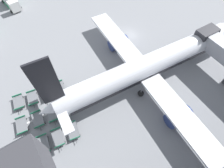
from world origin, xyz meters
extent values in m
plane|color=gray|center=(0.00, 0.00, 0.00)|extent=(500.00, 500.00, 0.00)
cube|color=#2D2D33|center=(12.63, 8.31, 4.79)|extent=(2.52, 4.30, 3.45)
cylinder|color=silver|center=(11.69, -4.31, 3.70)|extent=(6.68, 36.34, 4.01)
sphere|color=silver|center=(13.03, 13.71, 3.70)|extent=(3.81, 3.81, 3.81)
cone|color=silver|center=(10.35, -22.33, 3.70)|extent=(4.16, 5.09, 3.81)
cube|color=black|center=(10.40, -21.58, 9.77)|extent=(0.50, 3.02, 8.13)
cube|color=silver|center=(10.40, -21.58, 4.30)|extent=(10.47, 2.28, 0.24)
cube|color=silver|center=(11.58, -5.75, 2.80)|extent=(37.27, 6.52, 0.44)
cylinder|color=navy|center=(21.38, -6.08, 1.34)|extent=(2.86, 4.22, 2.57)
cylinder|color=navy|center=(1.84, -4.63, 1.34)|extent=(2.86, 4.22, 2.57)
cube|color=black|center=(11.69, -4.31, 3.00)|extent=(6.50, 32.74, 0.72)
cylinder|color=#56565B|center=(12.52, 6.87, 1.64)|extent=(0.24, 0.24, 2.11)
sphere|color=black|center=(12.52, 6.87, 0.58)|extent=(1.17, 1.17, 1.17)
cylinder|color=#56565B|center=(14.32, -8.13, 1.64)|extent=(0.24, 0.24, 2.11)
sphere|color=black|center=(14.32, -8.13, 0.58)|extent=(1.17, 1.17, 1.17)
cylinder|color=#56565B|center=(8.52, -7.70, 1.64)|extent=(0.24, 0.24, 2.11)
sphere|color=black|center=(8.52, -7.70, 0.58)|extent=(1.17, 1.17, 1.17)
cube|color=white|center=(-24.07, -19.76, 1.65)|extent=(2.37, 2.65, 2.48)
cube|color=#2D8C5B|center=(-28.78, -20.35, 0.59)|extent=(5.57, 3.05, 1.18)
sphere|color=black|center=(-24.21, -20.93, 0.45)|extent=(0.90, 0.90, 0.90)
sphere|color=black|center=(-24.49, -18.66, 0.45)|extent=(0.90, 0.90, 0.90)
sphere|color=black|center=(-30.19, -21.68, 0.45)|extent=(0.90, 0.90, 0.90)
cube|color=slate|center=(4.02, -27.34, 0.55)|extent=(3.10, 2.05, 0.10)
cube|color=#237F56|center=(5.41, -27.54, 0.76)|extent=(0.31, 1.65, 0.32)
cube|color=#237F56|center=(2.63, -27.14, 0.76)|extent=(0.31, 1.65, 0.32)
cube|color=#333338|center=(5.80, -27.59, 0.43)|extent=(0.70, 0.16, 0.06)
sphere|color=black|center=(4.92, -28.18, 0.18)|extent=(0.36, 0.36, 0.36)
sphere|color=black|center=(5.12, -26.78, 0.18)|extent=(0.36, 0.36, 0.36)
sphere|color=black|center=(2.92, -27.89, 0.18)|extent=(0.36, 0.36, 0.36)
sphere|color=black|center=(3.12, -26.50, 0.18)|extent=(0.36, 0.36, 0.36)
cube|color=slate|center=(8.55, -28.13, 0.55)|extent=(3.10, 2.06, 0.10)
cube|color=#237F56|center=(9.94, -28.34, 0.76)|extent=(0.32, 1.65, 0.32)
cube|color=#237F56|center=(7.16, -27.93, 0.76)|extent=(0.32, 1.65, 0.32)
cube|color=#333338|center=(10.32, -28.39, 0.43)|extent=(0.70, 0.16, 0.06)
sphere|color=black|center=(9.45, -28.98, 0.18)|extent=(0.36, 0.36, 0.36)
sphere|color=black|center=(9.65, -27.58, 0.18)|extent=(0.36, 0.36, 0.36)
sphere|color=black|center=(7.44, -28.68, 0.18)|extent=(0.36, 0.36, 0.36)
sphere|color=black|center=(7.65, -27.29, 0.18)|extent=(0.36, 0.36, 0.36)
cube|color=slate|center=(12.75, -28.82, 0.55)|extent=(3.16, 2.21, 0.10)
cube|color=#237F56|center=(14.12, -29.10, 0.76)|extent=(0.41, 1.64, 0.32)
cube|color=#237F56|center=(11.37, -28.54, 0.76)|extent=(0.41, 1.64, 0.32)
cube|color=#333338|center=(14.51, -29.18, 0.43)|extent=(0.70, 0.20, 0.06)
sphere|color=black|center=(13.60, -29.71, 0.18)|extent=(0.36, 0.36, 0.36)
sphere|color=black|center=(13.88, -28.33, 0.18)|extent=(0.36, 0.36, 0.36)
sphere|color=black|center=(11.62, -29.31, 0.18)|extent=(0.36, 0.36, 0.36)
sphere|color=black|center=(11.90, -27.93, 0.18)|extent=(0.36, 0.36, 0.36)
cube|color=slate|center=(4.52, -25.00, 0.55)|extent=(3.11, 2.09, 0.10)
cube|color=#237F56|center=(5.90, -25.22, 0.76)|extent=(0.34, 1.65, 0.32)
cube|color=#237F56|center=(3.13, -24.79, 0.76)|extent=(0.34, 1.65, 0.32)
cube|color=#333338|center=(6.29, -25.28, 0.43)|extent=(0.70, 0.17, 0.06)
sphere|color=black|center=(5.41, -25.86, 0.18)|extent=(0.36, 0.36, 0.36)
sphere|color=black|center=(5.62, -24.46, 0.18)|extent=(0.36, 0.36, 0.36)
sphere|color=black|center=(3.41, -25.54, 0.18)|extent=(0.36, 0.36, 0.36)
sphere|color=black|center=(3.63, -24.15, 0.18)|extent=(0.36, 0.36, 0.36)
cube|color=slate|center=(8.98, -25.56, 0.55)|extent=(3.05, 1.96, 0.10)
cube|color=#237F56|center=(10.37, -25.71, 0.76)|extent=(0.26, 1.66, 0.32)
cube|color=#237F56|center=(7.58, -25.41, 0.76)|extent=(0.26, 1.66, 0.32)
cube|color=#333338|center=(10.76, -25.75, 0.43)|extent=(0.70, 0.13, 0.06)
sphere|color=black|center=(9.91, -26.37, 0.18)|extent=(0.36, 0.36, 0.36)
sphere|color=black|center=(10.06, -24.96, 0.18)|extent=(0.36, 0.36, 0.36)
sphere|color=black|center=(7.90, -26.15, 0.18)|extent=(0.36, 0.36, 0.36)
sphere|color=black|center=(8.05, -24.75, 0.18)|extent=(0.36, 0.36, 0.36)
cube|color=slate|center=(13.37, -26.23, 0.55)|extent=(3.10, 2.06, 0.10)
cube|color=#237F56|center=(14.75, -26.44, 0.76)|extent=(0.32, 1.65, 0.32)
cube|color=#237F56|center=(11.98, -26.03, 0.76)|extent=(0.32, 1.65, 0.32)
cube|color=#333338|center=(15.14, -26.49, 0.43)|extent=(0.70, 0.16, 0.06)
sphere|color=black|center=(14.26, -27.08, 0.18)|extent=(0.36, 0.36, 0.36)
sphere|color=black|center=(14.47, -25.68, 0.18)|extent=(0.36, 0.36, 0.36)
sphere|color=black|center=(12.26, -26.79, 0.18)|extent=(0.36, 0.36, 0.36)
sphere|color=black|center=(12.47, -25.39, 0.18)|extent=(0.36, 0.36, 0.36)
cube|color=slate|center=(4.96, -22.63, 0.55)|extent=(3.03, 1.91, 0.10)
cube|color=#237F56|center=(6.35, -22.76, 0.76)|extent=(0.23, 1.66, 0.32)
cube|color=#237F56|center=(3.56, -22.50, 0.76)|extent=(0.23, 1.66, 0.32)
cube|color=#333338|center=(6.74, -22.79, 0.43)|extent=(0.70, 0.12, 0.06)
sphere|color=black|center=(5.90, -23.42, 0.18)|extent=(0.36, 0.36, 0.36)
sphere|color=black|center=(6.03, -22.02, 0.18)|extent=(0.36, 0.36, 0.36)
sphere|color=black|center=(3.89, -23.24, 0.18)|extent=(0.36, 0.36, 0.36)
sphere|color=black|center=(4.01, -21.84, 0.18)|extent=(0.36, 0.36, 0.36)
cube|color=slate|center=(9.34, -23.18, 0.55)|extent=(3.09, 2.04, 0.10)
cube|color=#237F56|center=(10.74, -23.37, 0.76)|extent=(0.30, 1.66, 0.32)
cube|color=#237F56|center=(7.95, -22.99, 0.76)|extent=(0.30, 1.66, 0.32)
cube|color=#333338|center=(11.12, -23.42, 0.43)|extent=(0.70, 0.15, 0.06)
sphere|color=black|center=(10.25, -24.01, 0.18)|extent=(0.36, 0.36, 0.36)
sphere|color=black|center=(10.44, -22.62, 0.18)|extent=(0.36, 0.36, 0.36)
sphere|color=black|center=(8.25, -23.74, 0.18)|extent=(0.36, 0.36, 0.36)
sphere|color=black|center=(8.44, -22.34, 0.18)|extent=(0.36, 0.36, 0.36)
cube|color=slate|center=(13.61, -23.98, 0.55)|extent=(3.09, 2.04, 0.10)
cube|color=#237F56|center=(15.00, -24.17, 0.76)|extent=(0.31, 1.66, 0.32)
cube|color=#237F56|center=(12.22, -23.79, 0.76)|extent=(0.31, 1.66, 0.32)
cube|color=#333338|center=(15.39, -24.23, 0.43)|extent=(0.70, 0.16, 0.06)
sphere|color=black|center=(14.51, -24.82, 0.18)|extent=(0.36, 0.36, 0.36)
sphere|color=black|center=(14.71, -23.42, 0.18)|extent=(0.36, 0.36, 0.36)
sphere|color=black|center=(12.51, -24.54, 0.18)|extent=(0.36, 0.36, 0.36)
sphere|color=black|center=(12.71, -23.14, 0.18)|extent=(0.36, 0.36, 0.36)
cube|color=slate|center=(5.13, -20.01, 0.55)|extent=(3.17, 2.22, 0.10)
cube|color=#237F56|center=(6.50, -20.30, 0.76)|extent=(0.42, 1.64, 0.32)
cube|color=#237F56|center=(3.75, -19.72, 0.76)|extent=(0.42, 1.64, 0.32)
cube|color=#333338|center=(6.88, -20.38, 0.43)|extent=(0.70, 0.20, 0.06)
sphere|color=black|center=(5.97, -20.91, 0.18)|extent=(0.36, 0.36, 0.36)
sphere|color=black|center=(6.26, -19.53, 0.18)|extent=(0.36, 0.36, 0.36)
sphere|color=black|center=(3.99, -20.49, 0.18)|extent=(0.36, 0.36, 0.36)
sphere|color=black|center=(4.28, -19.11, 0.18)|extent=(0.36, 0.36, 0.36)
cube|color=slate|center=(9.57, -20.68, 0.55)|extent=(3.13, 2.13, 0.10)
cube|color=#237F56|center=(10.95, -20.91, 0.76)|extent=(0.36, 1.65, 0.32)
cube|color=#237F56|center=(8.18, -20.44, 0.76)|extent=(0.36, 1.65, 0.32)
cube|color=#333338|center=(11.34, -20.98, 0.43)|extent=(0.70, 0.18, 0.06)
sphere|color=black|center=(10.44, -21.54, 0.18)|extent=(0.36, 0.36, 0.36)
sphere|color=black|center=(10.68, -20.15, 0.18)|extent=(0.36, 0.36, 0.36)
sphere|color=black|center=(8.45, -21.20, 0.18)|extent=(0.36, 0.36, 0.36)
sphere|color=black|center=(8.69, -19.81, 0.18)|extent=(0.36, 0.36, 0.36)
cube|color=slate|center=(13.88, -21.50, 0.55)|extent=(3.15, 2.17, 0.10)
cube|color=#237F56|center=(15.26, -21.76, 0.76)|extent=(0.39, 1.65, 0.32)
cube|color=#237F56|center=(12.50, -21.24, 0.76)|extent=(0.39, 1.65, 0.32)
cube|color=#333338|center=(15.64, -21.83, 0.43)|extent=(0.70, 0.19, 0.06)
sphere|color=black|center=(14.74, -22.38, 0.18)|extent=(0.36, 0.36, 0.36)
sphere|color=black|center=(15.00, -20.99, 0.18)|extent=(0.36, 0.36, 0.36)
sphere|color=black|center=(12.75, -22.01, 0.18)|extent=(0.36, 0.36, 0.36)
sphere|color=black|center=(13.02, -20.62, 0.18)|extent=(0.36, 0.36, 0.36)
cube|color=white|center=(9.38, -13.34, 0.00)|extent=(2.52, 29.91, 0.01)
camera|label=1|loc=(25.22, -21.39, 27.75)|focal=28.00mm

